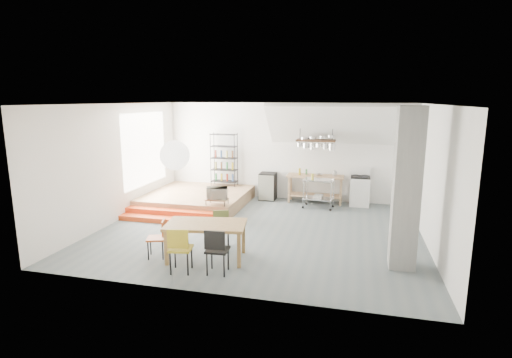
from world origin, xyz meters
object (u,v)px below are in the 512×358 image
(rolling_cart, at_px, (319,189))
(mini_fridge, at_px, (268,186))
(dining_table, at_px, (206,227))
(stove, at_px, (360,191))

(rolling_cart, bearing_deg, mini_fridge, 166.13)
(dining_table, bearing_deg, mini_fridge, 78.93)
(mini_fridge, bearing_deg, stove, -0.85)
(stove, relative_size, rolling_cart, 1.20)
(stove, xyz_separation_m, dining_table, (-3.14, -5.23, 0.22))
(rolling_cart, xyz_separation_m, mini_fridge, (-1.74, 0.67, -0.14))
(mini_fridge, bearing_deg, dining_table, -91.85)
(dining_table, xyz_separation_m, mini_fridge, (0.17, 5.27, -0.24))
(dining_table, bearing_deg, rolling_cart, 58.23)
(rolling_cart, height_order, mini_fridge, rolling_cart)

